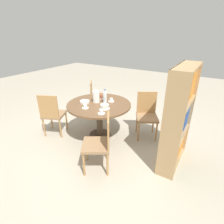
{
  "coord_description": "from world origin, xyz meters",
  "views": [
    {
      "loc": [
        2.61,
        1.92,
        2.06
      ],
      "look_at": [
        0.0,
        0.31,
        0.63
      ],
      "focal_mm": 28.0,
      "sensor_mm": 36.0,
      "label": 1
    }
  ],
  "objects_px": {
    "water_bottle": "(105,97)",
    "cup_c": "(101,112)",
    "chair_c": "(147,114)",
    "cake_main": "(101,96)",
    "cup_b": "(85,107)",
    "chair_a": "(53,113)",
    "chair_b": "(100,142)",
    "coffee_pot": "(96,96)",
    "cake_second": "(105,107)",
    "cup_a": "(111,100)",
    "chair_d": "(97,98)",
    "bookshelf": "(177,118)"
  },
  "relations": [
    {
      "from": "bookshelf",
      "to": "chair_d",
      "type": "bearing_deg",
      "value": 70.0
    },
    {
      "from": "chair_c",
      "to": "cake_main",
      "type": "xyz_separation_m",
      "value": [
        0.25,
        -0.98,
        0.28
      ]
    },
    {
      "from": "chair_d",
      "to": "coffee_pot",
      "type": "xyz_separation_m",
      "value": [
        0.72,
        0.52,
        0.36
      ]
    },
    {
      "from": "chair_b",
      "to": "chair_d",
      "type": "distance_m",
      "value": 1.96
    },
    {
      "from": "chair_c",
      "to": "chair_b",
      "type": "bearing_deg",
      "value": -129.82
    },
    {
      "from": "chair_b",
      "to": "chair_c",
      "type": "xyz_separation_m",
      "value": [
        -1.33,
        0.24,
        0.0
      ]
    },
    {
      "from": "bookshelf",
      "to": "cake_main",
      "type": "bearing_deg",
      "value": 79.65
    },
    {
      "from": "chair_a",
      "to": "cup_c",
      "type": "relative_size",
      "value": 7.51
    },
    {
      "from": "water_bottle",
      "to": "chair_d",
      "type": "bearing_deg",
      "value": -133.17
    },
    {
      "from": "chair_c",
      "to": "cup_c",
      "type": "relative_size",
      "value": 7.51
    },
    {
      "from": "chair_a",
      "to": "chair_c",
      "type": "height_order",
      "value": "same"
    },
    {
      "from": "water_bottle",
      "to": "cup_c",
      "type": "xyz_separation_m",
      "value": [
        0.47,
        0.24,
        -0.09
      ]
    },
    {
      "from": "water_bottle",
      "to": "coffee_pot",
      "type": "bearing_deg",
      "value": -67.23
    },
    {
      "from": "cake_second",
      "to": "cup_a",
      "type": "relative_size",
      "value": 1.53
    },
    {
      "from": "water_bottle",
      "to": "cup_b",
      "type": "relative_size",
      "value": 2.25
    },
    {
      "from": "chair_a",
      "to": "chair_b",
      "type": "relative_size",
      "value": 1.0
    },
    {
      "from": "chair_c",
      "to": "cup_c",
      "type": "distance_m",
      "value": 1.07
    },
    {
      "from": "chair_c",
      "to": "chair_a",
      "type": "bearing_deg",
      "value": -178.62
    },
    {
      "from": "chair_d",
      "to": "coffee_pot",
      "type": "bearing_deg",
      "value": -179.23
    },
    {
      "from": "chair_a",
      "to": "cup_c",
      "type": "bearing_deg",
      "value": 160.96
    },
    {
      "from": "chair_a",
      "to": "cup_c",
      "type": "height_order",
      "value": "chair_a"
    },
    {
      "from": "chair_c",
      "to": "cup_b",
      "type": "xyz_separation_m",
      "value": [
        0.86,
        -0.91,
        0.27
      ]
    },
    {
      "from": "chair_a",
      "to": "cup_b",
      "type": "relative_size",
      "value": 7.51
    },
    {
      "from": "cup_c",
      "to": "chair_a",
      "type": "bearing_deg",
      "value": -84.4
    },
    {
      "from": "cake_main",
      "to": "cake_second",
      "type": "height_order",
      "value": "cake_main"
    },
    {
      "from": "bookshelf",
      "to": "cake_main",
      "type": "height_order",
      "value": "bookshelf"
    },
    {
      "from": "chair_b",
      "to": "water_bottle",
      "type": "xyz_separation_m",
      "value": [
        -0.91,
        -0.51,
        0.35
      ]
    },
    {
      "from": "water_bottle",
      "to": "bookshelf",
      "type": "bearing_deg",
      "value": 84.92
    },
    {
      "from": "chair_a",
      "to": "cup_a",
      "type": "relative_size",
      "value": 7.51
    },
    {
      "from": "cake_main",
      "to": "chair_c",
      "type": "bearing_deg",
      "value": 104.32
    },
    {
      "from": "bookshelf",
      "to": "cup_c",
      "type": "xyz_separation_m",
      "value": [
        0.34,
        -1.2,
        -0.06
      ]
    },
    {
      "from": "coffee_pot",
      "to": "cup_b",
      "type": "bearing_deg",
      "value": 1.03
    },
    {
      "from": "chair_a",
      "to": "coffee_pot",
      "type": "xyz_separation_m",
      "value": [
        -0.51,
        0.77,
        0.36
      ]
    },
    {
      "from": "coffee_pot",
      "to": "cup_a",
      "type": "relative_size",
      "value": 2.17
    },
    {
      "from": "chair_d",
      "to": "chair_b",
      "type": "bearing_deg",
      "value": -177.71
    },
    {
      "from": "chair_a",
      "to": "cake_second",
      "type": "bearing_deg",
      "value": 171.73
    },
    {
      "from": "chair_b",
      "to": "cup_a",
      "type": "distance_m",
      "value": 1.15
    },
    {
      "from": "chair_d",
      "to": "cup_c",
      "type": "relative_size",
      "value": 7.51
    },
    {
      "from": "cake_main",
      "to": "bookshelf",
      "type": "bearing_deg",
      "value": 79.65
    },
    {
      "from": "chair_d",
      "to": "water_bottle",
      "type": "relative_size",
      "value": 3.34
    },
    {
      "from": "bookshelf",
      "to": "coffee_pot",
      "type": "distance_m",
      "value": 1.61
    },
    {
      "from": "chair_a",
      "to": "chair_b",
      "type": "height_order",
      "value": "same"
    },
    {
      "from": "water_bottle",
      "to": "cup_c",
      "type": "relative_size",
      "value": 2.25
    },
    {
      "from": "water_bottle",
      "to": "chair_a",
      "type": "bearing_deg",
      "value": -58.0
    },
    {
      "from": "chair_c",
      "to": "cake_main",
      "type": "relative_size",
      "value": 4.37
    },
    {
      "from": "coffee_pot",
      "to": "cake_main",
      "type": "distance_m",
      "value": 0.27
    },
    {
      "from": "cake_main",
      "to": "cup_b",
      "type": "relative_size",
      "value": 1.72
    },
    {
      "from": "chair_d",
      "to": "water_bottle",
      "type": "bearing_deg",
      "value": -168.52
    },
    {
      "from": "chair_a",
      "to": "chair_d",
      "type": "height_order",
      "value": "same"
    },
    {
      "from": "water_bottle",
      "to": "cup_b",
      "type": "distance_m",
      "value": 0.47
    }
  ]
}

